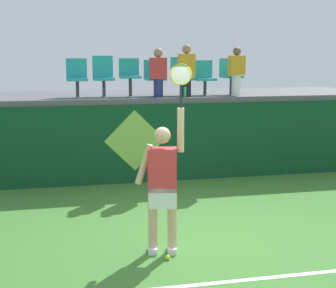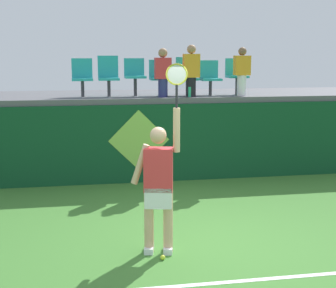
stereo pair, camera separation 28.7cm
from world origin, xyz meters
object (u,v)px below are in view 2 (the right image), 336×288
at_px(tennis_player, 159,183).
at_px(spectator_0, 191,70).
at_px(tennis_ball, 163,257).
at_px(stadium_chair_5, 210,76).
at_px(stadium_chair_6, 236,74).
at_px(spectator_1, 163,72).
at_px(stadium_chair_1, 108,74).
at_px(stadium_chair_3, 160,76).
at_px(stadium_chair_4, 187,75).
at_px(spectator_2, 242,71).
at_px(stadium_chair_0, 82,76).
at_px(stadium_chair_2, 135,74).
at_px(water_bottle, 190,92).

relative_size(tennis_player, spectator_0, 2.32).
distance_m(tennis_ball, stadium_chair_5, 5.55).
xyz_separation_m(stadium_chair_6, spectator_1, (-1.74, -0.41, 0.07)).
bearing_deg(stadium_chair_5, tennis_player, -112.68).
xyz_separation_m(stadium_chair_1, stadium_chair_5, (2.25, -0.01, -0.05)).
distance_m(stadium_chair_1, spectator_0, 1.79).
bearing_deg(spectator_0, stadium_chair_5, 40.85).
bearing_deg(stadium_chair_3, spectator_0, -36.93).
distance_m(stadium_chair_3, stadium_chair_4, 0.60).
bearing_deg(stadium_chair_1, stadium_chair_4, -0.05).
xyz_separation_m(stadium_chair_1, spectator_1, (1.12, -0.42, 0.06)).
bearing_deg(stadium_chair_5, spectator_2, -33.08).
distance_m(stadium_chair_1, stadium_chair_5, 2.25).
xyz_separation_m(tennis_player, spectator_0, (1.35, 4.04, 1.36)).
bearing_deg(stadium_chair_0, stadium_chair_2, -0.29).
xyz_separation_m(stadium_chair_3, stadium_chair_5, (1.13, 0.00, -0.02)).
bearing_deg(spectator_2, stadium_chair_6, 90.00).
distance_m(tennis_player, stadium_chair_3, 4.72).
height_order(water_bottle, spectator_0, spectator_0).
xyz_separation_m(tennis_player, stadium_chair_1, (-0.37, 4.50, 1.26)).
distance_m(tennis_ball, stadium_chair_1, 5.27).
bearing_deg(stadium_chair_6, stadium_chair_3, 179.96).
bearing_deg(spectator_1, stadium_chair_3, 90.00).
bearing_deg(stadium_chair_5, stadium_chair_4, 179.32).
xyz_separation_m(stadium_chair_0, spectator_2, (3.42, -0.40, 0.10)).
distance_m(stadium_chair_5, spectator_1, 1.21).
bearing_deg(stadium_chair_0, tennis_player, -78.34).
relative_size(tennis_player, water_bottle, 11.71).
xyz_separation_m(stadium_chair_6, spectator_0, (-1.14, -0.45, 0.11)).
xyz_separation_m(water_bottle, stadium_chair_1, (-1.68, 0.53, 0.36)).
bearing_deg(spectator_2, spectator_0, -177.25).
xyz_separation_m(tennis_ball, stadium_chair_6, (2.49, 4.77, 2.19)).
bearing_deg(tennis_player, tennis_ball, -89.01).
relative_size(tennis_ball, stadium_chair_5, 0.09).
bearing_deg(stadium_chair_6, spectator_0, -158.37).
bearing_deg(water_bottle, tennis_player, -108.24).
relative_size(stadium_chair_3, stadium_chair_4, 0.93).
bearing_deg(stadium_chair_6, stadium_chair_5, 179.75).
distance_m(stadium_chair_1, stadium_chair_3, 1.12).
distance_m(tennis_player, stadium_chair_0, 4.76).
bearing_deg(spectator_2, stadium_chair_5, 146.92).
relative_size(stadium_chair_1, spectator_0, 0.79).
distance_m(stadium_chair_1, spectator_2, 2.89).
bearing_deg(stadium_chair_6, stadium_chair_0, 179.92).
height_order(stadium_chair_1, stadium_chair_6, stadium_chair_1).
bearing_deg(stadium_chair_6, spectator_2, -90.00).
xyz_separation_m(stadium_chair_2, spectator_1, (0.55, -0.41, 0.06)).
relative_size(stadium_chair_3, spectator_0, 0.71).
height_order(tennis_player, stadium_chair_1, stadium_chair_1).
bearing_deg(stadium_chair_0, spectator_0, -11.34).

